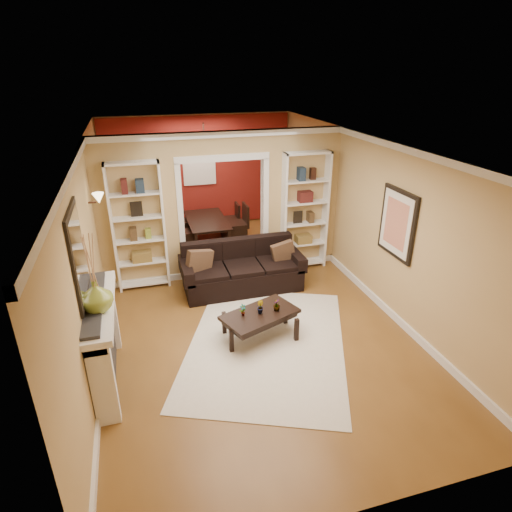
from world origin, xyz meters
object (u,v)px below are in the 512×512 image
object	(u,v)px
bookshelf_left	(139,227)
dining_table	(208,231)
coffee_table	(260,325)
fireplace	(107,343)
bookshelf_right	(304,212)
sofa	(242,267)

from	to	relation	value
bookshelf_left	dining_table	xyz separation A→B (m)	(1.52, 1.80, -0.88)
coffee_table	fireplace	bearing A→B (deg)	169.15
fireplace	coffee_table	bearing A→B (deg)	10.50
bookshelf_left	fireplace	xyz separation A→B (m)	(-0.54, -2.53, -0.57)
bookshelf_left	bookshelf_right	xyz separation A→B (m)	(3.10, 0.00, 0.00)
sofa	fireplace	bearing A→B (deg)	-139.00
sofa	dining_table	distance (m)	2.39
dining_table	coffee_table	bearing A→B (deg)	-179.16
bookshelf_right	fireplace	size ratio (longest dim) A/B	1.35
sofa	bookshelf_left	bearing A→B (deg)	161.20
sofa	dining_table	world-z (taller)	sofa
coffee_table	bookshelf_left	xyz separation A→B (m)	(-1.57, 2.14, 0.94)
fireplace	dining_table	distance (m)	4.80
bookshelf_left	fireplace	bearing A→B (deg)	-102.05
sofa	coffee_table	bearing A→B (deg)	-94.77
coffee_table	bookshelf_right	distance (m)	2.79
coffee_table	bookshelf_right	world-z (taller)	bookshelf_right
sofa	bookshelf_left	size ratio (longest dim) A/B	0.94
bookshelf_right	dining_table	size ratio (longest dim) A/B	1.48
coffee_table	bookshelf_left	world-z (taller)	bookshelf_left
bookshelf_left	fireplace	distance (m)	2.65
sofa	coffee_table	size ratio (longest dim) A/B	1.97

